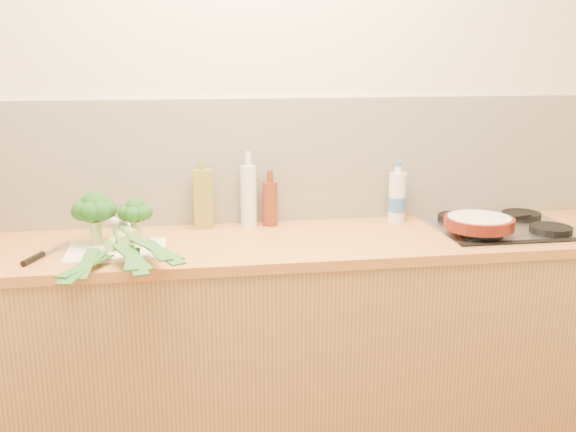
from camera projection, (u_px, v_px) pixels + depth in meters
name	position (u px, v px, depth m)	size (l,w,h in m)	color
room_shell	(255.00, 162.00, 2.78)	(3.50, 3.50, 3.50)	beige
counter	(265.00, 343.00, 2.68)	(3.20, 0.62, 0.90)	#AA8446
gas_hob	(503.00, 226.00, 2.71)	(0.58, 0.50, 0.04)	silver
chopping_board	(117.00, 251.00, 2.40)	(0.36, 0.27, 0.01)	beige
broccoli_left	(94.00, 209.00, 2.43)	(0.17, 0.17, 0.21)	#9AA962
broccoli_right	(135.00, 213.00, 2.47)	(0.13, 0.13, 0.17)	#9AA962
leek_front	(110.00, 245.00, 2.38)	(0.22, 0.69, 0.04)	white
leek_mid	(124.00, 242.00, 2.35)	(0.20, 0.64, 0.04)	white
leek_back	(136.00, 236.00, 2.36)	(0.31, 0.61, 0.04)	white
chefs_knife	(39.00, 256.00, 2.33)	(0.14, 0.29, 0.02)	silver
skillet	(479.00, 222.00, 2.59)	(0.40, 0.28, 0.05)	#51150D
oil_tin	(203.00, 199.00, 2.71)	(0.08, 0.05, 0.28)	olive
glass_bottle	(249.00, 195.00, 2.74)	(0.07, 0.07, 0.32)	silver
amber_bottle	(270.00, 203.00, 2.76)	(0.06, 0.06, 0.24)	maroon
water_bottle	(397.00, 198.00, 2.83)	(0.08, 0.08, 0.25)	silver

